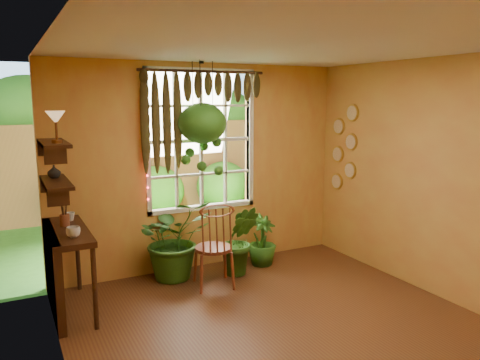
% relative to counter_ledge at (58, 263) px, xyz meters
% --- Properties ---
extents(floor, '(4.50, 4.50, 0.00)m').
position_rel_counter_ledge_xyz_m(floor, '(1.91, -1.60, -0.55)').
color(floor, '#563218').
rests_on(floor, ground).
extents(ceiling, '(4.50, 4.50, 0.00)m').
position_rel_counter_ledge_xyz_m(ceiling, '(1.91, -1.60, 2.15)').
color(ceiling, silver).
rests_on(ceiling, wall_back).
extents(wall_back, '(4.00, 0.00, 4.00)m').
position_rel_counter_ledge_xyz_m(wall_back, '(1.91, 0.65, 0.80)').
color(wall_back, gold).
rests_on(wall_back, floor).
extents(wall_left, '(0.00, 4.50, 4.50)m').
position_rel_counter_ledge_xyz_m(wall_left, '(-0.09, -1.60, 0.80)').
color(wall_left, gold).
rests_on(wall_left, floor).
extents(wall_right, '(0.00, 4.50, 4.50)m').
position_rel_counter_ledge_xyz_m(wall_right, '(3.91, -1.60, 0.80)').
color(wall_right, gold).
rests_on(wall_right, floor).
extents(window, '(1.52, 0.10, 1.86)m').
position_rel_counter_ledge_xyz_m(window, '(1.91, 0.68, 1.15)').
color(window, white).
rests_on(window, wall_back).
extents(valance_vine, '(1.70, 0.12, 1.10)m').
position_rel_counter_ledge_xyz_m(valance_vine, '(1.82, 0.56, 1.73)').
color(valance_vine, '#32180D').
rests_on(valance_vine, window).
extents(string_lights, '(0.03, 0.03, 1.54)m').
position_rel_counter_ledge_xyz_m(string_lights, '(1.15, 0.59, 1.20)').
color(string_lights, '#FF2633').
rests_on(string_lights, window).
extents(wall_plates, '(0.04, 0.32, 1.10)m').
position_rel_counter_ledge_xyz_m(wall_plates, '(3.89, 0.19, 1.00)').
color(wall_plates, '#FFF6D0').
rests_on(wall_plates, wall_right).
extents(counter_ledge, '(0.40, 1.20, 0.90)m').
position_rel_counter_ledge_xyz_m(counter_ledge, '(0.00, 0.00, 0.00)').
color(counter_ledge, '#32180D').
rests_on(counter_ledge, floor).
extents(shelf_lower, '(0.25, 0.90, 0.04)m').
position_rel_counter_ledge_xyz_m(shelf_lower, '(0.03, 0.00, 0.85)').
color(shelf_lower, '#32180D').
rests_on(shelf_lower, wall_left).
extents(shelf_upper, '(0.25, 0.90, 0.04)m').
position_rel_counter_ledge_xyz_m(shelf_upper, '(0.03, 0.00, 1.25)').
color(shelf_upper, '#32180D').
rests_on(shelf_upper, wall_left).
extents(backyard, '(14.00, 10.00, 12.00)m').
position_rel_counter_ledge_xyz_m(backyard, '(2.15, 5.27, 0.73)').
color(backyard, '#255F1B').
rests_on(backyard, ground).
extents(windsor_chair, '(0.53, 0.55, 1.20)m').
position_rel_counter_ledge_xyz_m(windsor_chair, '(1.73, -0.11, -0.20)').
color(windsor_chair, maroon).
rests_on(windsor_chair, floor).
extents(potted_plant_left, '(0.94, 0.82, 1.03)m').
position_rel_counter_ledge_xyz_m(potted_plant_left, '(1.41, 0.38, -0.04)').
color(potted_plant_left, '#1B4C14').
rests_on(potted_plant_left, floor).
extents(potted_plant_mid, '(0.61, 0.56, 0.91)m').
position_rel_counter_ledge_xyz_m(potted_plant_mid, '(2.19, 0.12, -0.10)').
color(potted_plant_mid, '#1B4C14').
rests_on(potted_plant_mid, floor).
extents(potted_plant_right, '(0.49, 0.49, 0.69)m').
position_rel_counter_ledge_xyz_m(potted_plant_right, '(2.62, 0.30, -0.21)').
color(potted_plant_right, '#1B4C14').
rests_on(potted_plant_right, floor).
extents(hanging_basket, '(0.60, 0.60, 1.43)m').
position_rel_counter_ledge_xyz_m(hanging_basket, '(1.83, 0.44, 1.31)').
color(hanging_basket, black).
rests_on(hanging_basket, ceiling).
extents(cup_a, '(0.14, 0.14, 0.11)m').
position_rel_counter_ledge_xyz_m(cup_a, '(0.13, -0.34, 0.40)').
color(cup_a, silver).
rests_on(cup_a, counter_ledge).
extents(cup_b, '(0.10, 0.10, 0.09)m').
position_rel_counter_ledge_xyz_m(cup_b, '(0.19, 0.34, 0.40)').
color(cup_b, beige).
rests_on(cup_b, counter_ledge).
extents(brush_jar, '(0.10, 0.10, 0.37)m').
position_rel_counter_ledge_xyz_m(brush_jar, '(0.11, 0.15, 0.49)').
color(brush_jar, brown).
rests_on(brush_jar, counter_ledge).
extents(shelf_vase, '(0.17, 0.17, 0.14)m').
position_rel_counter_ledge_xyz_m(shelf_vase, '(0.04, 0.18, 0.93)').
color(shelf_vase, '#B2AD99').
rests_on(shelf_vase, shelf_lower).
extents(tiffany_lamp, '(0.18, 0.18, 0.31)m').
position_rel_counter_ledge_xyz_m(tiffany_lamp, '(0.05, -0.21, 1.49)').
color(tiffany_lamp, brown).
rests_on(tiffany_lamp, shelf_upper).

